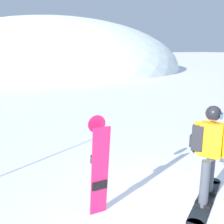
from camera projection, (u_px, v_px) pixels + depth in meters
ridge_peak_main at (55, 70)px, 33.17m from camera, size 31.60×28.44×12.70m
snowboarder_main at (208, 151)px, 4.46m from camera, size 1.58×1.15×1.71m
spare_snowboard at (99, 167)px, 4.06m from camera, size 0.28×0.23×1.65m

